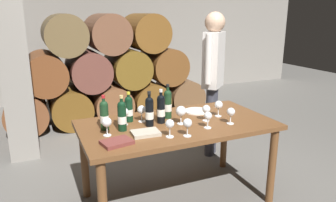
{
  "coord_description": "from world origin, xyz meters",
  "views": [
    {
      "loc": [
        -1.15,
        -2.44,
        1.7
      ],
      "look_at": [
        0.0,
        0.2,
        0.91
      ],
      "focal_mm": 34.37,
      "sensor_mm": 36.0,
      "label": 1
    }
  ],
  "objects_px": {
    "wine_bottle_4": "(168,104)",
    "wine_glass_6": "(124,113)",
    "wine_glass_5": "(231,112)",
    "wine_glass_8": "(107,123)",
    "serving_plate": "(196,111)",
    "wine_bottle_3": "(122,116)",
    "wine_glass_7": "(219,105)",
    "wine_glass_9": "(142,110)",
    "wine_bottle_2": "(129,109)",
    "wine_bottle_5": "(161,109)",
    "wine_glass_0": "(208,117)",
    "tasting_notebook": "(117,142)",
    "sommelier_presenting": "(213,71)",
    "wine_glass_4": "(170,125)",
    "wine_glass_1": "(181,111)",
    "wine_glass_3": "(188,124)",
    "leather_ledger": "(145,133)",
    "wine_glass_2": "(206,110)",
    "dining_table": "(177,132)",
    "wine_bottle_0": "(104,115)",
    "wine_bottle_1": "(149,111)"
  },
  "relations": [
    {
      "from": "wine_glass_2",
      "to": "wine_glass_5",
      "type": "relative_size",
      "value": 1.0
    },
    {
      "from": "wine_glass_0",
      "to": "wine_glass_3",
      "type": "relative_size",
      "value": 0.98
    },
    {
      "from": "dining_table",
      "to": "wine_glass_2",
      "type": "xyz_separation_m",
      "value": [
        0.26,
        -0.06,
        0.2
      ]
    },
    {
      "from": "serving_plate",
      "to": "wine_glass_5",
      "type": "bearing_deg",
      "value": -76.62
    },
    {
      "from": "dining_table",
      "to": "wine_glass_0",
      "type": "xyz_separation_m",
      "value": [
        0.18,
        -0.22,
        0.19
      ]
    },
    {
      "from": "wine_glass_2",
      "to": "wine_glass_4",
      "type": "bearing_deg",
      "value": -153.68
    },
    {
      "from": "wine_bottle_2",
      "to": "wine_glass_5",
      "type": "height_order",
      "value": "wine_bottle_2"
    },
    {
      "from": "wine_glass_4",
      "to": "dining_table",
      "type": "bearing_deg",
      "value": 55.25
    },
    {
      "from": "wine_glass_5",
      "to": "wine_glass_7",
      "type": "relative_size",
      "value": 0.97
    },
    {
      "from": "wine_bottle_0",
      "to": "wine_bottle_1",
      "type": "relative_size",
      "value": 0.97
    },
    {
      "from": "dining_table",
      "to": "wine_glass_8",
      "type": "relative_size",
      "value": 11.1
    },
    {
      "from": "wine_bottle_3",
      "to": "wine_glass_5",
      "type": "xyz_separation_m",
      "value": [
        0.91,
        -0.22,
        -0.03
      ]
    },
    {
      "from": "wine_glass_5",
      "to": "wine_glass_8",
      "type": "height_order",
      "value": "wine_glass_8"
    },
    {
      "from": "wine_glass_9",
      "to": "sommelier_presenting",
      "type": "xyz_separation_m",
      "value": [
        1.09,
        0.59,
        0.18
      ]
    },
    {
      "from": "leather_ledger",
      "to": "tasting_notebook",
      "type": "bearing_deg",
      "value": -156.86
    },
    {
      "from": "wine_glass_6",
      "to": "dining_table",
      "type": "bearing_deg",
      "value": -17.22
    },
    {
      "from": "wine_bottle_2",
      "to": "sommelier_presenting",
      "type": "xyz_separation_m",
      "value": [
        1.19,
        0.54,
        0.16
      ]
    },
    {
      "from": "wine_bottle_3",
      "to": "wine_glass_3",
      "type": "distance_m",
      "value": 0.55
    },
    {
      "from": "serving_plate",
      "to": "sommelier_presenting",
      "type": "xyz_separation_m",
      "value": [
        0.5,
        0.53,
        0.28
      ]
    },
    {
      "from": "wine_glass_7",
      "to": "wine_glass_9",
      "type": "distance_m",
      "value": 0.72
    },
    {
      "from": "dining_table",
      "to": "wine_glass_2",
      "type": "height_order",
      "value": "wine_glass_2"
    },
    {
      "from": "wine_glass_6",
      "to": "wine_glass_9",
      "type": "relative_size",
      "value": 1.04
    },
    {
      "from": "wine_bottle_5",
      "to": "wine_glass_4",
      "type": "distance_m",
      "value": 0.35
    },
    {
      "from": "wine_glass_4",
      "to": "wine_glass_9",
      "type": "xyz_separation_m",
      "value": [
        -0.08,
        0.44,
        0.0
      ]
    },
    {
      "from": "wine_bottle_4",
      "to": "wine_glass_2",
      "type": "relative_size",
      "value": 2.16
    },
    {
      "from": "dining_table",
      "to": "wine_glass_0",
      "type": "height_order",
      "value": "wine_glass_0"
    },
    {
      "from": "wine_bottle_3",
      "to": "wine_glass_1",
      "type": "bearing_deg",
      "value": -5.56
    },
    {
      "from": "wine_bottle_3",
      "to": "serving_plate",
      "type": "distance_m",
      "value": 0.85
    },
    {
      "from": "serving_plate",
      "to": "wine_bottle_2",
      "type": "bearing_deg",
      "value": -179.1
    },
    {
      "from": "wine_glass_4",
      "to": "wine_glass_1",
      "type": "bearing_deg",
      "value": 48.53
    },
    {
      "from": "wine_bottle_2",
      "to": "wine_bottle_5",
      "type": "bearing_deg",
      "value": -31.32
    },
    {
      "from": "wine_bottle_4",
      "to": "wine_glass_6",
      "type": "relative_size",
      "value": 2.05
    },
    {
      "from": "wine_glass_3",
      "to": "tasting_notebook",
      "type": "relative_size",
      "value": 0.67
    },
    {
      "from": "wine_bottle_2",
      "to": "wine_glass_7",
      "type": "distance_m",
      "value": 0.83
    },
    {
      "from": "wine_glass_0",
      "to": "wine_glass_6",
      "type": "bearing_deg",
      "value": 149.9
    },
    {
      "from": "wine_glass_6",
      "to": "wine_bottle_2",
      "type": "bearing_deg",
      "value": 47.14
    },
    {
      "from": "leather_ledger",
      "to": "serving_plate",
      "type": "relative_size",
      "value": 0.92
    },
    {
      "from": "wine_glass_0",
      "to": "sommelier_presenting",
      "type": "relative_size",
      "value": 0.08
    },
    {
      "from": "wine_glass_5",
      "to": "wine_glass_8",
      "type": "bearing_deg",
      "value": 171.65
    },
    {
      "from": "serving_plate",
      "to": "wine_glass_6",
      "type": "bearing_deg",
      "value": -173.75
    },
    {
      "from": "dining_table",
      "to": "sommelier_presenting",
      "type": "height_order",
      "value": "sommelier_presenting"
    },
    {
      "from": "wine_bottle_4",
      "to": "wine_glass_7",
      "type": "xyz_separation_m",
      "value": [
        0.45,
        -0.15,
        -0.03
      ]
    },
    {
      "from": "wine_glass_4",
      "to": "wine_glass_8",
      "type": "xyz_separation_m",
      "value": [
        -0.44,
        0.23,
        0.01
      ]
    },
    {
      "from": "tasting_notebook",
      "to": "wine_bottle_4",
      "type": "bearing_deg",
      "value": 23.55
    },
    {
      "from": "wine_glass_4",
      "to": "wine_bottle_2",
      "type": "bearing_deg",
      "value": 110.16
    },
    {
      "from": "wine_glass_2",
      "to": "wine_glass_6",
      "type": "height_order",
      "value": "wine_glass_6"
    },
    {
      "from": "wine_bottle_3",
      "to": "wine_glass_7",
      "type": "distance_m",
      "value": 0.93
    },
    {
      "from": "wine_bottle_5",
      "to": "wine_glass_4",
      "type": "relative_size",
      "value": 2.1
    },
    {
      "from": "wine_glass_0",
      "to": "leather_ledger",
      "type": "height_order",
      "value": "wine_glass_0"
    },
    {
      "from": "wine_glass_2",
      "to": "sommelier_presenting",
      "type": "bearing_deg",
      "value": 55.46
    }
  ]
}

